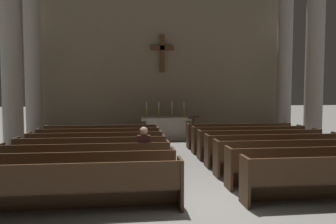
{
  "coord_description": "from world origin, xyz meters",
  "views": [
    {
      "loc": [
        -1.52,
        -5.81,
        2.2
      ],
      "look_at": [
        0.0,
        7.44,
        1.31
      ],
      "focal_mm": 34.09,
      "sensor_mm": 36.0,
      "label": 1
    }
  ],
  "objects_px": {
    "pew_right_row_7": "(238,135)",
    "lone_worshipper": "(144,151)",
    "lectern": "(193,130)",
    "candlestick_inner_left": "(159,112)",
    "column_left_third": "(11,58)",
    "pew_right_row_4": "(273,149)",
    "pew_left_row_3": "(87,162)",
    "pew_right_row_2": "(313,166)",
    "altar": "(165,128)",
    "candlestick_outer_right": "(184,112)",
    "pew_left_row_4": "(92,153)",
    "pew_right_row_5": "(260,144)",
    "pew_left_row_7": "(102,137)",
    "column_left_fourth": "(33,64)",
    "candlestick_outer_left": "(147,112)",
    "pew_right_row_6": "(248,139)",
    "candlestick_inner_right": "(172,112)",
    "column_right_fourth": "(284,66)",
    "pew_left_row_5": "(96,147)",
    "pew_left_row_2": "(80,173)",
    "pew_left_row_6": "(99,142)",
    "column_right_third": "(314,62)",
    "pew_right_row_3": "(291,157)"
  },
  "relations": [
    {
      "from": "candlestick_inner_left",
      "to": "candlestick_outer_right",
      "type": "bearing_deg",
      "value": 0.0
    },
    {
      "from": "pew_right_row_5",
      "to": "candlestick_outer_left",
      "type": "bearing_deg",
      "value": 128.22
    },
    {
      "from": "candlestick_inner_right",
      "to": "pew_right_row_6",
      "type": "bearing_deg",
      "value": -55.51
    },
    {
      "from": "pew_left_row_6",
      "to": "pew_right_row_6",
      "type": "bearing_deg",
      "value": 0.0
    },
    {
      "from": "pew_left_row_5",
      "to": "column_right_third",
      "type": "distance_m",
      "value": 9.24
    },
    {
      "from": "column_left_fourth",
      "to": "column_right_third",
      "type": "bearing_deg",
      "value": -12.36
    },
    {
      "from": "pew_left_row_3",
      "to": "pew_right_row_7",
      "type": "relative_size",
      "value": 1.0
    },
    {
      "from": "candlestick_inner_left",
      "to": "lectern",
      "type": "bearing_deg",
      "value": -41.54
    },
    {
      "from": "column_right_fourth",
      "to": "pew_right_row_6",
      "type": "bearing_deg",
      "value": -129.88
    },
    {
      "from": "pew_right_row_4",
      "to": "pew_left_row_3",
      "type": "bearing_deg",
      "value": -168.89
    },
    {
      "from": "pew_right_row_6",
      "to": "pew_right_row_7",
      "type": "xyz_separation_m",
      "value": [
        0.0,
        1.03,
        0.0
      ]
    },
    {
      "from": "pew_left_row_4",
      "to": "candlestick_inner_right",
      "type": "bearing_deg",
      "value": 61.75
    },
    {
      "from": "altar",
      "to": "lectern",
      "type": "xyz_separation_m",
      "value": [
        1.05,
        -1.2,
        0.01
      ]
    },
    {
      "from": "pew_right_row_2",
      "to": "altar",
      "type": "bearing_deg",
      "value": 109.28
    },
    {
      "from": "pew_right_row_2",
      "to": "pew_right_row_6",
      "type": "relative_size",
      "value": 1.0
    },
    {
      "from": "candlestick_outer_left",
      "to": "pew_right_row_7",
      "type": "bearing_deg",
      "value": -34.09
    },
    {
      "from": "pew_left_row_7",
      "to": "lone_worshipper",
      "type": "xyz_separation_m",
      "value": [
        1.39,
        -4.08,
        0.22
      ]
    },
    {
      "from": "pew_left_row_2",
      "to": "pew_left_row_3",
      "type": "xyz_separation_m",
      "value": [
        0.0,
        1.03,
        0.0
      ]
    },
    {
      "from": "altar",
      "to": "candlestick_inner_left",
      "type": "distance_m",
      "value": 0.76
    },
    {
      "from": "pew_right_row_2",
      "to": "column_left_third",
      "type": "relative_size",
      "value": 0.58
    },
    {
      "from": "column_left_fourth",
      "to": "pew_left_row_4",
      "type": "bearing_deg",
      "value": -61.43
    },
    {
      "from": "pew_right_row_5",
      "to": "lectern",
      "type": "distance_m",
      "value": 3.57
    },
    {
      "from": "pew_left_row_5",
      "to": "pew_right_row_2",
      "type": "distance_m",
      "value": 6.08
    },
    {
      "from": "column_left_third",
      "to": "pew_left_row_7",
      "type": "bearing_deg",
      "value": -4.71
    },
    {
      "from": "pew_left_row_7",
      "to": "candlestick_outer_right",
      "type": "xyz_separation_m",
      "value": [
        3.47,
        2.35,
        0.76
      ]
    },
    {
      "from": "pew_left_row_4",
      "to": "candlestick_inner_left",
      "type": "height_order",
      "value": "candlestick_inner_left"
    },
    {
      "from": "pew_left_row_7",
      "to": "lectern",
      "type": "xyz_separation_m",
      "value": [
        3.68,
        1.15,
        0.07
      ]
    },
    {
      "from": "candlestick_outer_left",
      "to": "candlestick_inner_right",
      "type": "xyz_separation_m",
      "value": [
        1.15,
        0.0,
        0.0
      ]
    },
    {
      "from": "pew_left_row_4",
      "to": "altar",
      "type": "relative_size",
      "value": 1.84
    },
    {
      "from": "column_left_third",
      "to": "pew_right_row_6",
      "type": "bearing_deg",
      "value": -8.7
    },
    {
      "from": "pew_right_row_7",
      "to": "lectern",
      "type": "distance_m",
      "value": 1.94
    },
    {
      "from": "pew_left_row_4",
      "to": "pew_right_row_6",
      "type": "height_order",
      "value": "same"
    },
    {
      "from": "pew_left_row_7",
      "to": "altar",
      "type": "relative_size",
      "value": 1.84
    },
    {
      "from": "pew_left_row_4",
      "to": "pew_right_row_3",
      "type": "height_order",
      "value": "same"
    },
    {
      "from": "column_left_fourth",
      "to": "candlestick_inner_left",
      "type": "distance_m",
      "value": 5.96
    },
    {
      "from": "pew_right_row_3",
      "to": "pew_right_row_2",
      "type": "bearing_deg",
      "value": -90.0
    },
    {
      "from": "pew_right_row_2",
      "to": "column_left_fourth",
      "type": "distance_m",
      "value": 11.98
    },
    {
      "from": "pew_right_row_7",
      "to": "lone_worshipper",
      "type": "bearing_deg",
      "value": -133.35
    },
    {
      "from": "pew_right_row_5",
      "to": "candlestick_outer_right",
      "type": "relative_size",
      "value": 5.79
    },
    {
      "from": "pew_left_row_4",
      "to": "pew_right_row_5",
      "type": "xyz_separation_m",
      "value": [
        5.24,
        1.03,
        0.0
      ]
    },
    {
      "from": "pew_left_row_7",
      "to": "lectern",
      "type": "height_order",
      "value": "lectern"
    },
    {
      "from": "candlestick_inner_left",
      "to": "column_left_third",
      "type": "bearing_deg",
      "value": -159.39
    },
    {
      "from": "pew_left_row_4",
      "to": "pew_left_row_7",
      "type": "xyz_separation_m",
      "value": [
        0.0,
        3.09,
        0.0
      ]
    },
    {
      "from": "pew_left_row_2",
      "to": "column_right_third",
      "type": "height_order",
      "value": "column_right_third"
    },
    {
      "from": "pew_right_row_7",
      "to": "candlestick_outer_left",
      "type": "xyz_separation_m",
      "value": [
        -3.47,
        2.35,
        0.76
      ]
    },
    {
      "from": "pew_left_row_2",
      "to": "pew_left_row_6",
      "type": "relative_size",
      "value": 1.0
    },
    {
      "from": "pew_right_row_5",
      "to": "pew_left_row_4",
      "type": "bearing_deg",
      "value": -168.89
    },
    {
      "from": "pew_right_row_3",
      "to": "pew_right_row_5",
      "type": "height_order",
      "value": "same"
    },
    {
      "from": "pew_right_row_6",
      "to": "lectern",
      "type": "bearing_deg",
      "value": 125.72
    },
    {
      "from": "column_left_fourth",
      "to": "column_left_third",
      "type": "bearing_deg",
      "value": -90.0
    }
  ]
}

